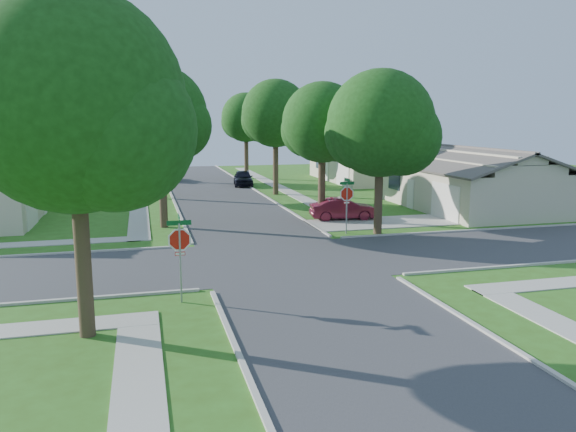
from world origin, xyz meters
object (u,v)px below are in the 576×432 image
at_px(stop_sign_ne, 347,196).
at_px(tree_e_mid, 276,117).
at_px(tree_w_near, 161,118).
at_px(house_nw_far, 25,170).
at_px(tree_e_near, 323,126).
at_px(tree_w_far, 152,125).
at_px(car_curb_east, 243,178).
at_px(tree_e_far, 246,120).
at_px(tree_w_mid, 155,113).
at_px(house_ne_near, 468,186).
at_px(car_curb_west, 169,175).
at_px(tree_sw_corner, 76,112).
at_px(house_ne_far, 367,165).
at_px(tree_ne_corner, 381,128).
at_px(stop_sign_sw, 180,243).
at_px(car_driveway, 343,209).

distance_m(stop_sign_ne, tree_e_mid, 16.84).
relative_size(tree_w_near, house_nw_far, 0.66).
relative_size(tree_e_near, tree_w_far, 1.03).
distance_m(tree_e_mid, car_curb_east, 8.78).
xyz_separation_m(tree_e_far, tree_w_near, (-9.40, -25.00, 0.14)).
relative_size(tree_e_near, tree_w_mid, 0.87).
bearing_deg(house_ne_near, tree_e_far, 116.03).
bearing_deg(tree_e_far, car_curb_west, -177.34).
bearing_deg(tree_e_far, tree_w_far, -180.00).
bearing_deg(tree_w_far, tree_sw_corner, -93.89).
bearing_deg(house_ne_far, car_curb_west, 166.41).
height_order(tree_e_mid, tree_e_far, tree_e_mid).
xyz_separation_m(tree_ne_corner, house_nw_far, (-22.35, 27.79, -4.08)).
height_order(tree_e_mid, tree_sw_corner, tree_sw_corner).
bearing_deg(tree_e_mid, house_nw_far, 152.09).
height_order(stop_sign_sw, tree_w_far, tree_w_far).
height_order(tree_w_far, car_curb_west, tree_w_far).
xyz_separation_m(tree_w_near, house_ne_near, (20.64, 1.99, -4.60)).
bearing_deg(car_curb_west, car_curb_east, 136.32).
relative_size(tree_w_mid, tree_sw_corner, 1.00).
bearing_deg(house_nw_far, stop_sign_ne, -52.84).
distance_m(tree_w_mid, house_ne_far, 22.68).
distance_m(tree_sw_corner, house_ne_near, 29.92).
relative_size(tree_e_near, tree_ne_corner, 0.96).
relative_size(tree_ne_corner, house_ne_near, 0.64).
bearing_deg(tree_ne_corner, tree_e_mid, 95.45).
xyz_separation_m(tree_w_far, tree_ne_corner, (11.01, -29.80, 0.09)).
distance_m(tree_w_near, tree_w_mid, 12.01).
bearing_deg(car_curb_west, tree_ne_corner, 107.47).
height_order(tree_e_near, car_curb_east, tree_e_near).
bearing_deg(car_driveway, tree_e_far, 9.49).
distance_m(tree_w_near, car_driveway, 11.96).
distance_m(tree_w_far, house_ne_near, 31.17).
bearing_deg(house_nw_far, tree_e_far, 5.53).
xyz_separation_m(tree_w_mid, tree_sw_corner, (-2.80, -28.00, -0.23)).
height_order(stop_sign_sw, house_ne_near, house_ne_near).
bearing_deg(tree_sw_corner, stop_sign_ne, 43.94).
relative_size(tree_e_mid, car_driveway, 2.29).
distance_m(stop_sign_sw, tree_ne_corner, 14.64).
bearing_deg(car_curb_east, car_curb_west, 144.24).
bearing_deg(tree_w_near, car_curb_west, 86.64).
bearing_deg(car_curb_west, house_ne_far, 165.88).
height_order(stop_sign_sw, house_nw_far, house_nw_far).
bearing_deg(tree_sw_corner, house_nw_far, 102.38).
distance_m(tree_e_far, house_ne_near, 25.99).
xyz_separation_m(tree_e_far, house_ne_far, (11.24, -5.01, -4.46)).
relative_size(tree_e_mid, house_ne_far, 0.68).
xyz_separation_m(stop_sign_ne, tree_w_mid, (-9.34, 16.31, 4.46)).
bearing_deg(stop_sign_sw, stop_sign_ne, 45.00).
bearing_deg(car_driveway, house_nw_far, 50.02).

